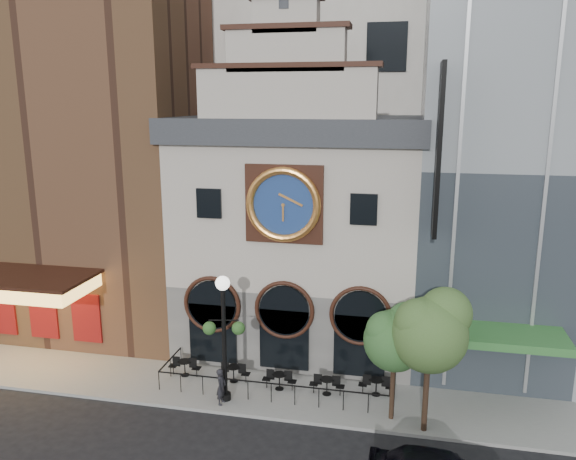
% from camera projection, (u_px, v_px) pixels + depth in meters
% --- Properties ---
extents(ground, '(120.00, 120.00, 0.00)m').
position_uv_depth(ground, '(265.00, 420.00, 23.64)').
color(ground, black).
rests_on(ground, ground).
extents(sidewalk, '(44.00, 5.00, 0.15)m').
position_uv_depth(sidewalk, '(278.00, 389.00, 26.00)').
color(sidewalk, gray).
rests_on(sidewalk, ground).
extents(clock_building, '(12.60, 8.78, 18.65)m').
position_uv_depth(clock_building, '(300.00, 226.00, 29.59)').
color(clock_building, '#605E5B').
rests_on(clock_building, ground).
extents(theater_building, '(14.00, 15.60, 25.00)m').
position_uv_depth(theater_building, '(90.00, 110.00, 32.93)').
color(theater_building, brown).
rests_on(theater_building, ground).
extents(retail_building, '(14.00, 14.40, 20.00)m').
position_uv_depth(retail_building, '(561.00, 161.00, 28.25)').
color(retail_building, gray).
rests_on(retail_building, ground).
extents(cafe_railing, '(10.60, 2.60, 0.90)m').
position_uv_depth(cafe_railing, '(278.00, 379.00, 25.88)').
color(cafe_railing, black).
rests_on(cafe_railing, sidewalk).
extents(bistro_0, '(1.58, 0.68, 0.90)m').
position_uv_depth(bistro_0, '(185.00, 367.00, 27.05)').
color(bistro_0, black).
rests_on(bistro_0, sidewalk).
extents(bistro_1, '(1.58, 0.68, 0.90)m').
position_uv_depth(bistro_1, '(234.00, 372.00, 26.48)').
color(bistro_1, black).
rests_on(bistro_1, sidewalk).
extents(bistro_2, '(1.58, 0.68, 0.90)m').
position_uv_depth(bistro_2, '(279.00, 380.00, 25.76)').
color(bistro_2, black).
rests_on(bistro_2, sidewalk).
extents(bistro_3, '(1.58, 0.68, 0.90)m').
position_uv_depth(bistro_3, '(327.00, 385.00, 25.31)').
color(bistro_3, black).
rests_on(bistro_3, sidewalk).
extents(bistro_4, '(1.58, 0.68, 0.90)m').
position_uv_depth(bistro_4, '(376.00, 385.00, 25.26)').
color(bistro_4, black).
rests_on(bistro_4, sidewalk).
extents(pedestrian, '(0.42, 0.61, 1.63)m').
position_uv_depth(pedestrian, '(221.00, 387.00, 24.45)').
color(pedestrian, black).
rests_on(pedestrian, sidewalk).
extents(lamppost, '(1.81, 0.85, 5.75)m').
position_uv_depth(lamppost, '(224.00, 325.00, 24.17)').
color(lamppost, black).
rests_on(lamppost, sidewalk).
extents(tree_left, '(2.62, 2.53, 5.05)m').
position_uv_depth(tree_left, '(396.00, 336.00, 22.69)').
color(tree_left, '#382619').
rests_on(tree_left, sidewalk).
extents(tree_right, '(3.09, 2.98, 5.96)m').
position_uv_depth(tree_right, '(431.00, 329.00, 21.71)').
color(tree_right, '#382619').
rests_on(tree_right, sidewalk).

